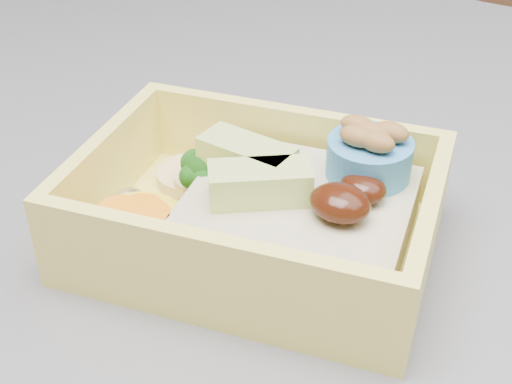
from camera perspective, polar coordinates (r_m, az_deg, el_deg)
The scene contains 1 object.
bento_box at distance 0.40m, azimuth 0.89°, elevation -1.54°, with size 0.22×0.18×0.07m.
Camera 1 is at (0.23, -0.43, 1.18)m, focal length 50.00 mm.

